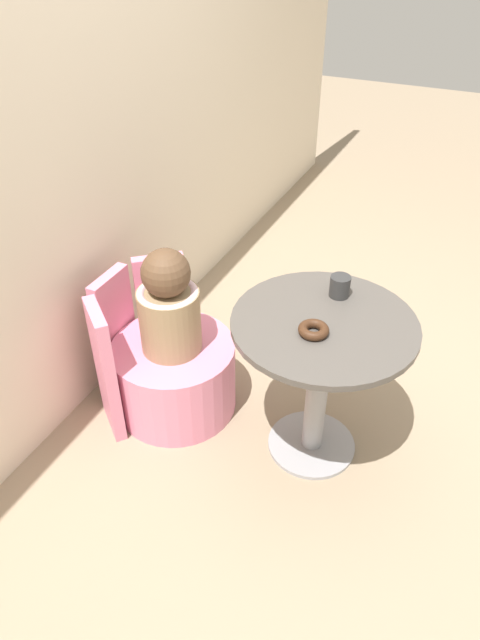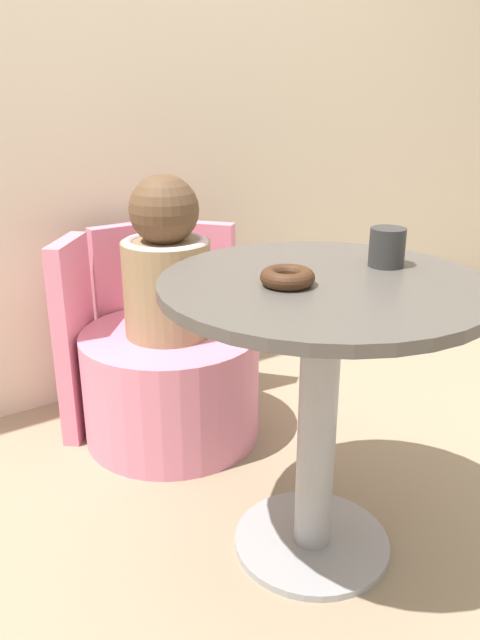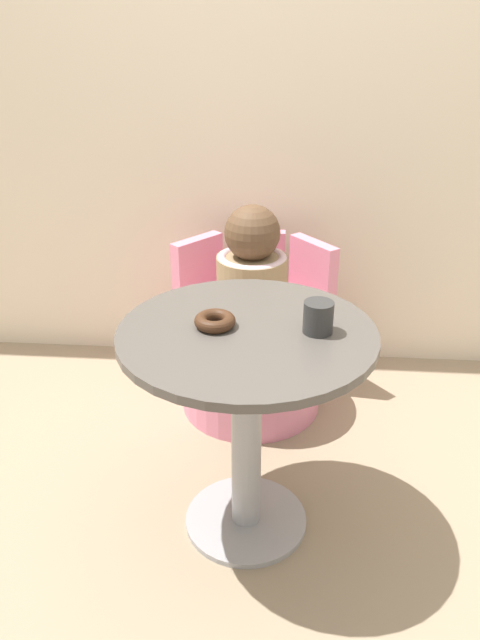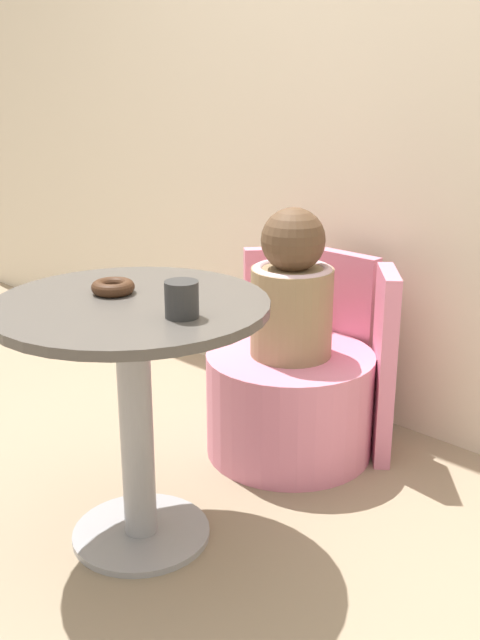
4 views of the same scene
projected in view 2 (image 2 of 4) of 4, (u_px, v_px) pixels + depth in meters
name	position (u px, v px, depth m)	size (l,w,h in m)	color
ground_plane	(346.00, 542.00, 1.51)	(12.00, 12.00, 0.00)	gray
back_wall	(121.00, 31.00, 1.97)	(6.00, 0.06, 2.40)	beige
round_table	(320.00, 359.00, 1.33)	(0.69, 0.69, 0.67)	#99999E
tub_chair	(171.00, 384.00, 1.93)	(0.54, 0.54, 0.34)	pink
booth_backrest	(137.00, 321.00, 2.06)	(0.64, 0.23, 0.62)	pink
child_figure	(166.00, 264.00, 1.80)	(0.26, 0.26, 0.47)	#937A56
donut	(287.00, 277.00, 1.23)	(0.11, 0.11, 0.03)	#3D2314
cup	(387.00, 247.00, 1.36)	(0.08, 0.08, 0.08)	#2D2D2D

